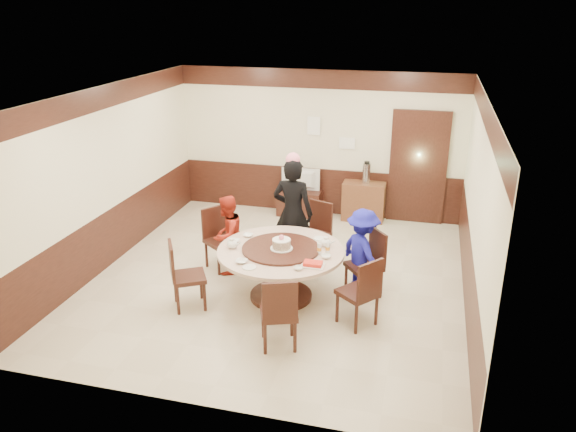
% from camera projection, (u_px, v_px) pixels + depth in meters
% --- Properties ---
extents(room, '(6.00, 6.04, 2.84)m').
position_uv_depth(room, '(279.00, 212.00, 8.23)').
color(room, beige).
rests_on(room, ground).
extents(banquet_table, '(1.77, 1.77, 0.78)m').
position_uv_depth(banquet_table, '(281.00, 264.00, 7.87)').
color(banquet_table, black).
rests_on(banquet_table, ground).
extents(chair_0, '(0.62, 0.62, 0.97)m').
position_uv_depth(chair_0, '(365.00, 275.00, 8.03)').
color(chair_0, black).
rests_on(chair_0, ground).
extents(chair_1, '(0.57, 0.57, 0.97)m').
position_uv_depth(chair_1, '(314.00, 243.00, 9.10)').
color(chair_1, black).
rests_on(chair_1, ground).
extents(chair_2, '(0.62, 0.62, 0.97)m').
position_uv_depth(chair_2, '(221.00, 249.00, 8.86)').
color(chair_2, black).
rests_on(chair_2, ground).
extents(chair_3, '(0.61, 0.60, 0.97)m').
position_uv_depth(chair_3, '(188.00, 287.00, 7.71)').
color(chair_3, black).
rests_on(chair_3, ground).
extents(chair_4, '(0.56, 0.57, 0.97)m').
position_uv_depth(chair_4, '(279.00, 324.00, 6.82)').
color(chair_4, black).
rests_on(chair_4, ground).
extents(chair_5, '(0.62, 0.62, 0.97)m').
position_uv_depth(chair_5, '(358.00, 303.00, 7.29)').
color(chair_5, black).
rests_on(chair_5, ground).
extents(person_standing, '(0.67, 0.46, 1.77)m').
position_uv_depth(person_standing, '(293.00, 213.00, 8.73)').
color(person_standing, black).
rests_on(person_standing, ground).
extents(person_red, '(0.60, 0.70, 1.25)m').
position_uv_depth(person_red, '(227.00, 235.00, 8.60)').
color(person_red, '#A32415').
rests_on(person_red, ground).
extents(person_blue, '(0.91, 0.93, 1.28)m').
position_uv_depth(person_blue, '(362.00, 252.00, 7.98)').
color(person_blue, '#18199F').
rests_on(person_blue, ground).
extents(birthday_cake, '(0.31, 0.31, 0.21)m').
position_uv_depth(birthday_cake, '(281.00, 244.00, 7.72)').
color(birthday_cake, white).
rests_on(birthday_cake, banquet_table).
extents(teapot_left, '(0.17, 0.15, 0.13)m').
position_uv_depth(teapot_left, '(232.00, 244.00, 7.82)').
color(teapot_left, white).
rests_on(teapot_left, banquet_table).
extents(teapot_right, '(0.17, 0.15, 0.13)m').
position_uv_depth(teapot_right, '(326.00, 243.00, 7.87)').
color(teapot_right, white).
rests_on(teapot_right, banquet_table).
extents(bowl_0, '(0.14, 0.14, 0.04)m').
position_uv_depth(bowl_0, '(248.00, 235.00, 8.22)').
color(bowl_0, white).
rests_on(bowl_0, banquet_table).
extents(bowl_1, '(0.12, 0.12, 0.04)m').
position_uv_depth(bowl_1, '(298.00, 268.00, 7.20)').
color(bowl_1, white).
rests_on(bowl_1, banquet_table).
extents(bowl_2, '(0.16, 0.16, 0.04)m').
position_uv_depth(bowl_2, '(242.00, 261.00, 7.39)').
color(bowl_2, white).
rests_on(bowl_2, banquet_table).
extents(bowl_3, '(0.14, 0.14, 0.04)m').
position_uv_depth(bowl_3, '(326.00, 257.00, 7.53)').
color(bowl_3, white).
rests_on(bowl_3, banquet_table).
extents(bowl_4, '(0.16, 0.16, 0.04)m').
position_uv_depth(bowl_4, '(234.00, 241.00, 8.02)').
color(bowl_4, white).
rests_on(bowl_4, banquet_table).
extents(saucer_near, '(0.18, 0.18, 0.01)m').
position_uv_depth(saucer_near, '(249.00, 267.00, 7.26)').
color(saucer_near, white).
rests_on(saucer_near, banquet_table).
extents(saucer_far, '(0.18, 0.18, 0.01)m').
position_uv_depth(saucer_far, '(320.00, 238.00, 8.14)').
color(saucer_far, white).
rests_on(saucer_far, banquet_table).
extents(shrimp_platter, '(0.30, 0.20, 0.06)m').
position_uv_depth(shrimp_platter, '(313.00, 264.00, 7.29)').
color(shrimp_platter, white).
rests_on(shrimp_platter, banquet_table).
extents(bottle_0, '(0.06, 0.06, 0.16)m').
position_uv_depth(bottle_0, '(319.00, 248.00, 7.64)').
color(bottle_0, white).
rests_on(bottle_0, banquet_table).
extents(bottle_1, '(0.06, 0.06, 0.16)m').
position_uv_depth(bottle_1, '(328.00, 248.00, 7.66)').
color(bottle_1, white).
rests_on(bottle_1, banquet_table).
extents(tv_stand, '(0.85, 0.45, 0.50)m').
position_uv_depth(tv_stand, '(300.00, 203.00, 11.08)').
color(tv_stand, black).
rests_on(tv_stand, ground).
extents(television, '(0.76, 0.13, 0.43)m').
position_uv_depth(television, '(300.00, 180.00, 10.91)').
color(television, gray).
rests_on(television, tv_stand).
extents(side_cabinet, '(0.80, 0.40, 0.75)m').
position_uv_depth(side_cabinet, '(363.00, 201.00, 10.77)').
color(side_cabinet, brown).
rests_on(side_cabinet, ground).
extents(thermos, '(0.15, 0.15, 0.38)m').
position_uv_depth(thermos, '(366.00, 173.00, 10.56)').
color(thermos, silver).
rests_on(thermos, side_cabinet).
extents(notice_left, '(0.25, 0.00, 0.35)m').
position_uv_depth(notice_left, '(314.00, 126.00, 10.67)').
color(notice_left, white).
rests_on(notice_left, room).
extents(notice_right, '(0.30, 0.00, 0.22)m').
position_uv_depth(notice_right, '(347.00, 143.00, 10.63)').
color(notice_right, white).
rests_on(notice_right, room).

